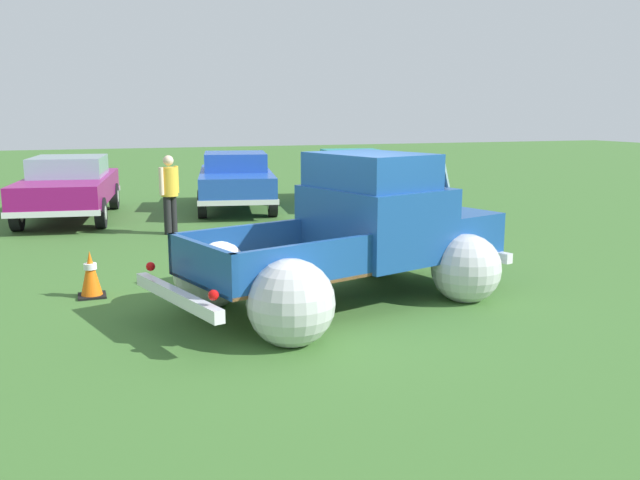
{
  "coord_description": "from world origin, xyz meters",
  "views": [
    {
      "loc": [
        -3.1,
        -7.87,
        2.44
      ],
      "look_at": [
        0.0,
        0.65,
        0.71
      ],
      "focal_mm": 37.76,
      "sensor_mm": 36.0,
      "label": 1
    }
  ],
  "objects_px": {
    "lane_cone_1": "(427,235)",
    "show_car_1": "(236,178)",
    "show_car_0": "(69,185)",
    "spectator_1": "(374,187)",
    "vintage_pickup_truck": "(360,242)",
    "spectator_0": "(169,190)",
    "lane_cone_0": "(91,274)",
    "show_car_2": "(355,174)"
  },
  "relations": [
    {
      "from": "lane_cone_1",
      "to": "show_car_1",
      "type": "bearing_deg",
      "value": 106.43
    },
    {
      "from": "show_car_0",
      "to": "spectator_1",
      "type": "bearing_deg",
      "value": 63.32
    },
    {
      "from": "show_car_1",
      "to": "lane_cone_1",
      "type": "relative_size",
      "value": 7.39
    },
    {
      "from": "vintage_pickup_truck",
      "to": "spectator_0",
      "type": "xyz_separation_m",
      "value": [
        -1.71,
        5.74,
        0.14
      ]
    },
    {
      "from": "show_car_0",
      "to": "show_car_1",
      "type": "xyz_separation_m",
      "value": [
        3.98,
        0.25,
        -0.0
      ]
    },
    {
      "from": "lane_cone_0",
      "to": "lane_cone_1",
      "type": "xyz_separation_m",
      "value": [
        5.64,
        1.0,
        0.0
      ]
    },
    {
      "from": "show_car_0",
      "to": "show_car_2",
      "type": "relative_size",
      "value": 1.1
    },
    {
      "from": "show_car_0",
      "to": "show_car_1",
      "type": "distance_m",
      "value": 3.98
    },
    {
      "from": "show_car_1",
      "to": "spectator_0",
      "type": "bearing_deg",
      "value": -22.56
    },
    {
      "from": "spectator_0",
      "to": "spectator_1",
      "type": "relative_size",
      "value": 0.96
    },
    {
      "from": "show_car_0",
      "to": "lane_cone_1",
      "type": "distance_m",
      "value": 8.62
    },
    {
      "from": "lane_cone_0",
      "to": "lane_cone_1",
      "type": "relative_size",
      "value": 1.0
    },
    {
      "from": "vintage_pickup_truck",
      "to": "spectator_0",
      "type": "distance_m",
      "value": 5.99
    },
    {
      "from": "show_car_0",
      "to": "spectator_1",
      "type": "height_order",
      "value": "spectator_1"
    },
    {
      "from": "spectator_1",
      "to": "show_car_1",
      "type": "bearing_deg",
      "value": 123.58
    },
    {
      "from": "vintage_pickup_truck",
      "to": "spectator_0",
      "type": "bearing_deg",
      "value": 89.89
    },
    {
      "from": "lane_cone_0",
      "to": "vintage_pickup_truck",
      "type": "bearing_deg",
      "value": -20.71
    },
    {
      "from": "spectator_0",
      "to": "lane_cone_1",
      "type": "relative_size",
      "value": 2.53
    },
    {
      "from": "show_car_2",
      "to": "vintage_pickup_truck",
      "type": "bearing_deg",
      "value": -13.65
    },
    {
      "from": "lane_cone_0",
      "to": "spectator_1",
      "type": "bearing_deg",
      "value": 29.43
    },
    {
      "from": "spectator_1",
      "to": "show_car_0",
      "type": "bearing_deg",
      "value": 155.25
    },
    {
      "from": "show_car_0",
      "to": "show_car_2",
      "type": "xyz_separation_m",
      "value": [
        7.26,
        0.24,
        -0.0
      ]
    },
    {
      "from": "show_car_1",
      "to": "spectator_1",
      "type": "bearing_deg",
      "value": 34.7
    },
    {
      "from": "vintage_pickup_truck",
      "to": "show_car_0",
      "type": "distance_m",
      "value": 9.28
    },
    {
      "from": "vintage_pickup_truck",
      "to": "lane_cone_1",
      "type": "height_order",
      "value": "vintage_pickup_truck"
    },
    {
      "from": "vintage_pickup_truck",
      "to": "show_car_1",
      "type": "distance_m",
      "value": 8.8
    },
    {
      "from": "spectator_0",
      "to": "lane_cone_0",
      "type": "xyz_separation_m",
      "value": [
        -1.65,
        -4.47,
        -0.59
      ]
    },
    {
      "from": "vintage_pickup_truck",
      "to": "lane_cone_0",
      "type": "distance_m",
      "value": 3.63
    },
    {
      "from": "spectator_0",
      "to": "lane_cone_0",
      "type": "relative_size",
      "value": 2.53
    },
    {
      "from": "vintage_pickup_truck",
      "to": "lane_cone_0",
      "type": "bearing_deg",
      "value": 142.56
    },
    {
      "from": "vintage_pickup_truck",
      "to": "lane_cone_1",
      "type": "relative_size",
      "value": 7.9
    },
    {
      "from": "show_car_0",
      "to": "spectator_1",
      "type": "relative_size",
      "value": 2.92
    },
    {
      "from": "spectator_1",
      "to": "lane_cone_0",
      "type": "distance_m",
      "value": 6.44
    },
    {
      "from": "show_car_1",
      "to": "spectator_0",
      "type": "xyz_separation_m",
      "value": [
        -2.06,
        -3.05,
        0.12
      ]
    },
    {
      "from": "vintage_pickup_truck",
      "to": "show_car_2",
      "type": "height_order",
      "value": "vintage_pickup_truck"
    },
    {
      "from": "show_car_1",
      "to": "spectator_0",
      "type": "height_order",
      "value": "spectator_0"
    },
    {
      "from": "show_car_2",
      "to": "lane_cone_1",
      "type": "relative_size",
      "value": 7.0
    },
    {
      "from": "lane_cone_1",
      "to": "show_car_2",
      "type": "bearing_deg",
      "value": 78.18
    },
    {
      "from": "show_car_2",
      "to": "lane_cone_1",
      "type": "height_order",
      "value": "show_car_2"
    },
    {
      "from": "show_car_1",
      "to": "vintage_pickup_truck",
      "type": "bearing_deg",
      "value": 9.27
    },
    {
      "from": "vintage_pickup_truck",
      "to": "show_car_2",
      "type": "distance_m",
      "value": 9.5
    },
    {
      "from": "show_car_1",
      "to": "spectator_0",
      "type": "relative_size",
      "value": 2.92
    }
  ]
}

